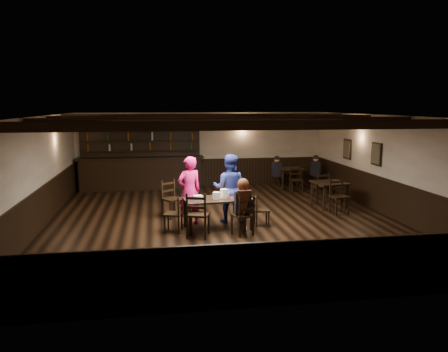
{
  "coord_description": "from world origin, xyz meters",
  "views": [
    {
      "loc": [
        -1.71,
        -10.92,
        2.98
      ],
      "look_at": [
        0.06,
        0.2,
        1.13
      ],
      "focal_mm": 35.0,
      "sensor_mm": 36.0,
      "label": 1
    }
  ],
  "objects": [
    {
      "name": "bg_patron_right",
      "position": [
        3.9,
        3.69,
        0.84
      ],
      "size": [
        0.24,
        0.37,
        0.75
      ],
      "color": "black",
      "rests_on": "ground"
    },
    {
      "name": "seated_person",
      "position": [
        0.25,
        -1.37,
        0.86
      ],
      "size": [
        0.37,
        0.55,
        0.9
      ],
      "color": "black",
      "rests_on": "ground"
    },
    {
      "name": "drink_glass",
      "position": [
        0.02,
        -0.62,
        0.81
      ],
      "size": [
        0.08,
        0.08,
        0.12
      ],
      "primitive_type": "cylinder",
      "color": "silver",
      "rests_on": "dining_table"
    },
    {
      "name": "dining_table",
      "position": [
        -0.24,
        -0.76,
        0.67
      ],
      "size": [
        1.69,
        0.97,
        0.75
      ],
      "color": "black",
      "rests_on": "ground"
    },
    {
      "name": "tea_light",
      "position": [
        -0.18,
        -0.66,
        0.78
      ],
      "size": [
        0.05,
        0.05,
        0.06
      ],
      "color": "#A5A8AD",
      "rests_on": "dining_table"
    },
    {
      "name": "plate_stack_b",
      "position": [
        -0.09,
        -0.72,
        0.86
      ],
      "size": [
        0.18,
        0.18,
        0.22
      ],
      "primitive_type": "cylinder",
      "color": "white",
      "rests_on": "dining_table"
    },
    {
      "name": "woman_pink",
      "position": [
        -0.89,
        -0.3,
        0.86
      ],
      "size": [
        0.74,
        0.61,
        1.72
      ],
      "primitive_type": "imported",
      "rotation": [
        0.0,
        0.0,
        3.52
      ],
      "color": "#D61B79",
      "rests_on": "ground"
    },
    {
      "name": "pepper_shaker",
      "position": [
        0.2,
        -0.83,
        0.79
      ],
      "size": [
        0.03,
        0.03,
        0.08
      ],
      "primitive_type": "cylinder",
      "color": "#A5A8AD",
      "rests_on": "dining_table"
    },
    {
      "name": "back_table_b",
      "position": [
        3.05,
        3.91,
        0.65
      ],
      "size": [
        0.9,
        0.9,
        0.75
      ],
      "color": "black",
      "rests_on": "ground"
    },
    {
      "name": "chair_near_left",
      "position": [
        -0.81,
        -1.41,
        0.6
      ],
      "size": [
        0.6,
        0.59,
        1.03
      ],
      "color": "black",
      "rests_on": "ground"
    },
    {
      "name": "cake",
      "position": [
        -0.72,
        -0.77,
        0.79
      ],
      "size": [
        0.28,
        0.28,
        0.09
      ],
      "color": "white",
      "rests_on": "dining_table"
    },
    {
      "name": "chair_near_right",
      "position": [
        0.27,
        -1.42,
        0.54
      ],
      "size": [
        0.54,
        0.53,
        0.92
      ],
      "color": "black",
      "rests_on": "ground"
    },
    {
      "name": "salt_shaker",
      "position": [
        0.16,
        -0.81,
        0.8
      ],
      "size": [
        0.04,
        0.04,
        0.09
      ],
      "primitive_type": "cylinder",
      "color": "silver",
      "rests_on": "dining_table"
    },
    {
      "name": "room_shell",
      "position": [
        0.01,
        0.04,
        1.75
      ],
      "size": [
        9.02,
        10.02,
        2.71
      ],
      "color": "beige",
      "rests_on": "ground"
    },
    {
      "name": "chair_far_pushed",
      "position": [
        -1.33,
        0.58,
        0.58
      ],
      "size": [
        0.63,
        0.62,
        0.99
      ],
      "color": "black",
      "rests_on": "ground"
    },
    {
      "name": "chair_end_right",
      "position": [
        0.8,
        -0.67,
        0.46
      ],
      "size": [
        0.38,
        0.39,
        0.79
      ],
      "color": "black",
      "rests_on": "ground"
    },
    {
      "name": "bg_patron_left",
      "position": [
        2.52,
        3.85,
        0.83
      ],
      "size": [
        0.29,
        0.39,
        0.73
      ],
      "color": "black",
      "rests_on": "ground"
    },
    {
      "name": "plate_stack_a",
      "position": [
        -0.29,
        -0.84,
        0.84
      ],
      "size": [
        0.18,
        0.18,
        0.17
      ],
      "primitive_type": "cylinder",
      "color": "white",
      "rests_on": "dining_table"
    },
    {
      "name": "menu_blue",
      "position": [
        0.27,
        -0.62,
        0.75
      ],
      "size": [
        0.36,
        0.28,
        0.0
      ],
      "primitive_type": "cube",
      "rotation": [
        0.0,
        0.0,
        0.19
      ],
      "color": "#0D1F45",
      "rests_on": "dining_table"
    },
    {
      "name": "bar_counter",
      "position": [
        -2.21,
        4.72,
        0.73
      ],
      "size": [
        4.41,
        0.7,
        2.2
      ],
      "color": "black",
      "rests_on": "ground"
    },
    {
      "name": "man_blue",
      "position": [
        0.13,
        -0.18,
        0.88
      ],
      "size": [
        1.01,
        0.88,
        1.75
      ],
      "primitive_type": "imported",
      "rotation": [
        0.0,
        0.0,
        2.84
      ],
      "color": "navy",
      "rests_on": "ground"
    },
    {
      "name": "ground",
      "position": [
        0.0,
        0.0,
        0.0
      ],
      "size": [
        10.0,
        10.0,
        0.0
      ],
      "primitive_type": "plane",
      "color": "black",
      "rests_on": "ground"
    },
    {
      "name": "back_table_a",
      "position": [
        3.29,
        0.94,
        0.65
      ],
      "size": [
        0.99,
        0.99,
        0.75
      ],
      "color": "black",
      "rests_on": "ground"
    },
    {
      "name": "chair_end_left",
      "position": [
        -1.25,
        -0.89,
        0.51
      ],
      "size": [
        0.49,
        0.5,
        0.88
      ],
      "color": "black",
      "rests_on": "ground"
    },
    {
      "name": "menu_red",
      "position": [
        0.22,
        -0.77,
        0.75
      ],
      "size": [
        0.36,
        0.28,
        0.0
      ],
      "primitive_type": "cube",
      "rotation": [
        0.0,
        0.0,
        -0.16
      ],
      "color": "maroon",
      "rests_on": "dining_table"
    }
  ]
}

